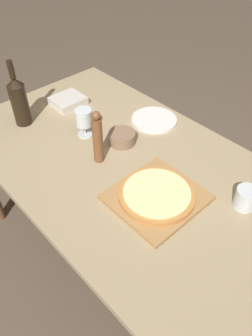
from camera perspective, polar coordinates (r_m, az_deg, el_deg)
name	(u,v)px	position (r m, az deg, el deg)	size (l,w,h in m)	color
ground_plane	(129,258)	(2.07, 0.60, -15.39)	(12.00, 12.00, 0.00)	brown
dining_table	(130,178)	(1.53, 0.79, -1.81)	(0.97, 1.76, 0.76)	#9E8966
cutting_board	(156,197)	(1.33, 5.32, -5.10)	(0.35, 0.33, 0.02)	#A87A47
pizza	(157,194)	(1.32, 5.37, -4.50)	(0.31, 0.31, 0.02)	#BC7A3D
wine_bottle	(19,100)	(1.75, -18.14, 11.11)	(0.08, 0.08, 0.34)	black
pepper_mill	(98,138)	(1.43, -4.96, 5.19)	(0.05, 0.05, 0.26)	brown
wine_glass	(84,118)	(1.61, -7.36, 8.56)	(0.08, 0.08, 0.14)	silver
small_bowl	(122,138)	(1.59, -0.69, 5.30)	(0.13, 0.13, 0.06)	#84664C
drinking_tumbler	(246,198)	(1.36, 20.16, -4.93)	(0.09, 0.09, 0.09)	silver
dinner_plate	(154,120)	(1.75, 4.91, 8.36)	(0.24, 0.24, 0.01)	white
food_container	(68,101)	(1.90, -10.05, 11.41)	(0.17, 0.16, 0.04)	beige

